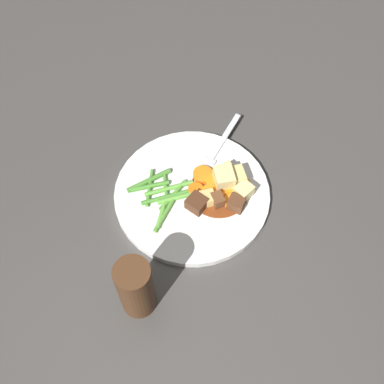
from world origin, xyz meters
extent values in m
plane|color=#423F3D|center=(0.00, 0.00, 0.00)|extent=(3.00, 3.00, 0.00)
cylinder|color=white|center=(0.00, 0.00, 0.01)|extent=(0.26, 0.26, 0.01)
cylinder|color=brown|center=(0.04, -0.01, 0.01)|extent=(0.10, 0.10, 0.00)
cylinder|color=orange|center=(0.07, -0.01, 0.02)|extent=(0.04, 0.04, 0.01)
cylinder|color=orange|center=(0.08, -0.01, 0.02)|extent=(0.03, 0.03, 0.01)
cylinder|color=orange|center=(0.01, 0.00, 0.02)|extent=(0.04, 0.04, 0.01)
cylinder|color=orange|center=(0.04, 0.01, 0.02)|extent=(0.03, 0.03, 0.01)
cylinder|color=orange|center=(0.03, -0.01, 0.02)|extent=(0.03, 0.03, 0.01)
cylinder|color=orange|center=(0.05, -0.01, 0.02)|extent=(0.04, 0.04, 0.01)
cylinder|color=orange|center=(0.03, 0.03, 0.02)|extent=(0.05, 0.05, 0.01)
cylinder|color=orange|center=(0.06, -0.03, 0.02)|extent=(0.04, 0.04, 0.01)
cube|color=#EAD68C|center=(0.06, 0.00, 0.03)|extent=(0.03, 0.04, 0.04)
cube|color=#EAD68C|center=(0.08, -0.03, 0.02)|extent=(0.04, 0.04, 0.02)
cube|color=#DBBC6B|center=(0.02, -0.03, 0.02)|extent=(0.02, 0.03, 0.02)
cube|color=#E5CC7A|center=(0.07, 0.02, 0.02)|extent=(0.03, 0.03, 0.02)
cube|color=#E5CC7A|center=(0.07, 0.00, 0.03)|extent=(0.03, 0.03, 0.03)
cube|color=#4C2B19|center=(0.00, -0.03, 0.02)|extent=(0.04, 0.04, 0.02)
cube|color=#56331E|center=(0.06, -0.05, 0.02)|extent=(0.04, 0.04, 0.02)
cube|color=brown|center=(0.03, -0.03, 0.02)|extent=(0.02, 0.03, 0.02)
cylinder|color=#4C8E33|center=(-0.05, 0.00, 0.02)|extent=(0.08, 0.01, 0.01)
cylinder|color=#599E38|center=(-0.05, -0.03, 0.02)|extent=(0.05, 0.06, 0.01)
cylinder|color=#66AD42|center=(-0.04, 0.02, 0.02)|extent=(0.08, 0.01, 0.01)
cylinder|color=#4C8E33|center=(-0.04, 0.02, 0.02)|extent=(0.01, 0.05, 0.01)
cylinder|color=#4C8E33|center=(-0.07, 0.03, 0.02)|extent=(0.03, 0.07, 0.01)
cylinder|color=#66AD42|center=(-0.02, -0.01, 0.02)|extent=(0.08, 0.01, 0.01)
cylinder|color=#599E38|center=(-0.03, 0.00, 0.02)|extent=(0.06, 0.05, 0.01)
cylinder|color=#4C8E33|center=(-0.07, 0.03, 0.02)|extent=(0.07, 0.01, 0.01)
cylinder|color=#4C8E33|center=(-0.07, 0.04, 0.02)|extent=(0.08, 0.03, 0.01)
cylinder|color=#66AD42|center=(-0.06, -0.03, 0.02)|extent=(0.03, 0.05, 0.01)
cube|color=silver|center=(0.09, 0.10, 0.01)|extent=(0.09, 0.09, 0.00)
cube|color=silver|center=(0.04, 0.05, 0.01)|extent=(0.03, 0.03, 0.00)
cylinder|color=silver|center=(0.02, 0.03, 0.01)|extent=(0.03, 0.03, 0.00)
cylinder|color=silver|center=(0.02, 0.03, 0.01)|extent=(0.03, 0.03, 0.00)
cylinder|color=silver|center=(0.03, 0.03, 0.01)|extent=(0.03, 0.03, 0.00)
cylinder|color=silver|center=(0.03, 0.02, 0.01)|extent=(0.03, 0.03, 0.00)
cylinder|color=#4C2D19|center=(-0.13, -0.16, 0.06)|extent=(0.05, 0.05, 0.12)
camera|label=1|loc=(-0.11, -0.41, 0.69)|focal=44.24mm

